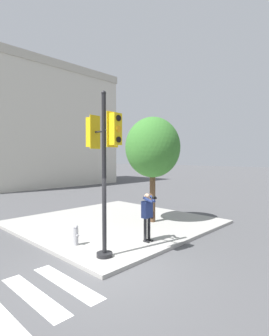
% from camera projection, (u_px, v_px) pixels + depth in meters
% --- Properties ---
extents(ground_plane, '(160.00, 160.00, 0.00)m').
position_uv_depth(ground_plane, '(105.00, 269.00, 7.35)').
color(ground_plane, '#4C4C4F').
extents(sidewalk_corner, '(8.00, 8.00, 0.12)m').
position_uv_depth(sidewalk_corner, '(114.00, 222.00, 12.29)').
color(sidewalk_corner, '#9E9B96').
rests_on(sidewalk_corner, ground_plane).
extents(traffic_signal_pole, '(0.50, 1.31, 4.97)m').
position_uv_depth(traffic_signal_pole, '(104.00, 157.00, 7.78)').
color(traffic_signal_pole, black).
rests_on(traffic_signal_pole, sidewalk_corner).
extents(person_photographer, '(0.58, 0.54, 1.72)m').
position_uv_depth(person_photographer, '(148.00, 213.00, 9.33)').
color(person_photographer, black).
rests_on(person_photographer, sidewalk_corner).
extents(street_tree, '(2.53, 2.53, 4.85)m').
position_uv_depth(street_tree, '(153.00, 148.00, 12.05)').
color(street_tree, brown).
rests_on(street_tree, sidewalk_corner).
extents(fire_hydrant, '(0.17, 0.23, 0.70)m').
position_uv_depth(fire_hydrant, '(76.00, 235.00, 8.95)').
color(fire_hydrant, '#99999E').
rests_on(fire_hydrant, sidewalk_corner).
extents(building_right, '(15.45, 9.03, 12.78)m').
position_uv_depth(building_right, '(39.00, 128.00, 29.36)').
color(building_right, beige).
rests_on(building_right, ground_plane).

